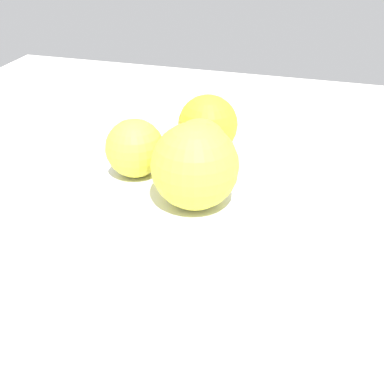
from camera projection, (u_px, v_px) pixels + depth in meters
The scene contains 6 objects.
ground_plane at pixel (192, 223), 62.75cm from camera, with size 110.00×110.00×2.00cm, color silver.
fruit_bowl at pixel (192, 197), 61.06cm from camera, with size 19.13×19.13×5.11cm.
orange_in_bowl_0 at pixel (200, 147), 58.89cm from camera, with size 6.25×6.25×6.25cm, color yellow.
orange_in_bowl_1 at pixel (195, 166), 52.24cm from camera, with size 8.61×8.61×8.61cm, color yellow.
orange_in_bowl_2 at pixel (205, 124), 63.54cm from camera, with size 7.02×7.02×7.02cm, color yellow.
orange_in_bowl_3 at pixel (135, 148), 58.47cm from camera, with size 6.40×6.40×6.40cm, color yellow.
Camera 1 is at (-15.10, 50.74, 32.88)cm, focal length 50.80 mm.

